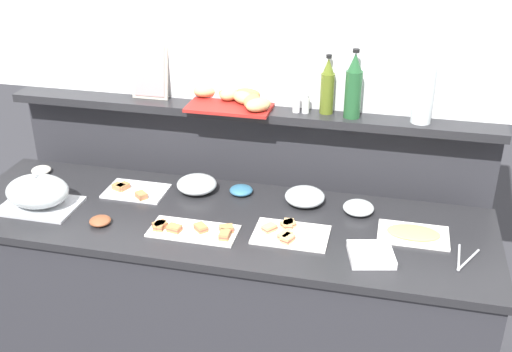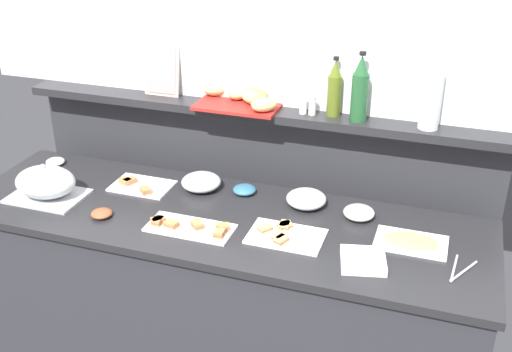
{
  "view_description": "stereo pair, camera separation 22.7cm",
  "coord_description": "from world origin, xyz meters",
  "px_view_note": "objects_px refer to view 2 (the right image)",
  "views": [
    {
      "loc": [
        0.69,
        -2.23,
        2.26
      ],
      "look_at": [
        0.14,
        0.1,
        1.08
      ],
      "focal_mm": 43.35,
      "sensor_mm": 36.0,
      "label": 1
    },
    {
      "loc": [
        0.91,
        -2.17,
        2.26
      ],
      "look_at": [
        0.14,
        0.1,
        1.08
      ],
      "focal_mm": 43.35,
      "sensor_mm": 36.0,
      "label": 2
    }
  ],
  "objects_px": {
    "sandwich_platter_front": "(189,227)",
    "bread_basket": "(245,98)",
    "condiment_bowl_red": "(102,213)",
    "olive_oil_bottle": "(334,90)",
    "glass_bowl_large": "(306,199)",
    "water_carafe": "(431,99)",
    "glass_bowl_medium": "(201,183)",
    "framed_picture": "(162,68)",
    "sandwich_platter_side": "(140,186)",
    "pepper_shaker": "(312,106)",
    "serving_cloche": "(46,183)",
    "cold_cuts_platter": "(411,242)",
    "serving_tongs": "(459,270)",
    "condiment_bowl_teal": "(55,162)",
    "salt_shaker": "(303,105)",
    "wine_bottle_green": "(360,90)",
    "sandwich_platter_rear": "(284,235)",
    "glass_bowl_small": "(359,213)",
    "condiment_bowl_cream": "(244,190)",
    "napkin_stack": "(363,260)"
  },
  "relations": [
    {
      "from": "cold_cuts_platter",
      "to": "serving_tongs",
      "type": "xyz_separation_m",
      "value": [
        0.19,
        -0.14,
        -0.0
      ]
    },
    {
      "from": "glass_bowl_small",
      "to": "bread_basket",
      "type": "bearing_deg",
      "value": 154.18
    },
    {
      "from": "glass_bowl_large",
      "to": "condiment_bowl_cream",
      "type": "xyz_separation_m",
      "value": [
        -0.3,
        0.03,
        -0.01
      ]
    },
    {
      "from": "cold_cuts_platter",
      "to": "pepper_shaker",
      "type": "height_order",
      "value": "pepper_shaker"
    },
    {
      "from": "glass_bowl_medium",
      "to": "water_carafe",
      "type": "relative_size",
      "value": 0.71
    },
    {
      "from": "olive_oil_bottle",
      "to": "serving_tongs",
      "type": "bearing_deg",
      "value": -42.62
    },
    {
      "from": "serving_tongs",
      "to": "napkin_stack",
      "type": "relative_size",
      "value": 1.1
    },
    {
      "from": "condiment_bowl_teal",
      "to": "condiment_bowl_cream",
      "type": "distance_m",
      "value": 1.03
    },
    {
      "from": "glass_bowl_medium",
      "to": "condiment_bowl_cream",
      "type": "bearing_deg",
      "value": 6.51
    },
    {
      "from": "condiment_bowl_cream",
      "to": "sandwich_platter_rear",
      "type": "bearing_deg",
      "value": -47.63
    },
    {
      "from": "olive_oil_bottle",
      "to": "wine_bottle_green",
      "type": "bearing_deg",
      "value": -13.29
    },
    {
      "from": "sandwich_platter_front",
      "to": "bread_basket",
      "type": "xyz_separation_m",
      "value": [
        0.03,
        0.63,
        0.37
      ]
    },
    {
      "from": "wine_bottle_green",
      "to": "sandwich_platter_side",
      "type": "bearing_deg",
      "value": -161.74
    },
    {
      "from": "sandwich_platter_front",
      "to": "wine_bottle_green",
      "type": "xyz_separation_m",
      "value": [
        0.58,
        0.6,
        0.48
      ]
    },
    {
      "from": "cold_cuts_platter",
      "to": "salt_shaker",
      "type": "distance_m",
      "value": 0.8
    },
    {
      "from": "wine_bottle_green",
      "to": "bread_basket",
      "type": "relative_size",
      "value": 0.7
    },
    {
      "from": "glass_bowl_medium",
      "to": "olive_oil_bottle",
      "type": "bearing_deg",
      "value": 25.6
    },
    {
      "from": "glass_bowl_medium",
      "to": "glass_bowl_small",
      "type": "bearing_deg",
      "value": -2.54
    },
    {
      "from": "wine_bottle_green",
      "to": "serving_cloche",
      "type": "bearing_deg",
      "value": -157.51
    },
    {
      "from": "sandwich_platter_rear",
      "to": "napkin_stack",
      "type": "distance_m",
      "value": 0.35
    },
    {
      "from": "sandwich_platter_front",
      "to": "salt_shaker",
      "type": "height_order",
      "value": "salt_shaker"
    },
    {
      "from": "water_carafe",
      "to": "glass_bowl_medium",
      "type": "bearing_deg",
      "value": -166.01
    },
    {
      "from": "sandwich_platter_front",
      "to": "water_carafe",
      "type": "xyz_separation_m",
      "value": [
        0.89,
        0.6,
        0.47
      ]
    },
    {
      "from": "sandwich_platter_side",
      "to": "condiment_bowl_red",
      "type": "bearing_deg",
      "value": -94.5
    },
    {
      "from": "glass_bowl_large",
      "to": "water_carafe",
      "type": "height_order",
      "value": "water_carafe"
    },
    {
      "from": "olive_oil_bottle",
      "to": "framed_picture",
      "type": "height_order",
      "value": "framed_picture"
    },
    {
      "from": "condiment_bowl_teal",
      "to": "salt_shaker",
      "type": "distance_m",
      "value": 1.32
    },
    {
      "from": "condiment_bowl_red",
      "to": "glass_bowl_large",
      "type": "bearing_deg",
      "value": 24.95
    },
    {
      "from": "glass_bowl_large",
      "to": "bread_basket",
      "type": "xyz_separation_m",
      "value": [
        -0.39,
        0.27,
        0.35
      ]
    },
    {
      "from": "sandwich_platter_side",
      "to": "pepper_shaker",
      "type": "distance_m",
      "value": 0.9
    },
    {
      "from": "condiment_bowl_red",
      "to": "olive_oil_bottle",
      "type": "relative_size",
      "value": 0.34
    },
    {
      "from": "olive_oil_bottle",
      "to": "bread_basket",
      "type": "xyz_separation_m",
      "value": [
        -0.43,
        0.0,
        -0.09
      ]
    },
    {
      "from": "napkin_stack",
      "to": "pepper_shaker",
      "type": "bearing_deg",
      "value": 120.83
    },
    {
      "from": "salt_shaker",
      "to": "glass_bowl_medium",
      "type": "bearing_deg",
      "value": -149.72
    },
    {
      "from": "sandwich_platter_side",
      "to": "framed_picture",
      "type": "bearing_deg",
      "value": 94.7
    },
    {
      "from": "cold_cuts_platter",
      "to": "olive_oil_bottle",
      "type": "bearing_deg",
      "value": 134.87
    },
    {
      "from": "wine_bottle_green",
      "to": "sandwich_platter_rear",
      "type": "bearing_deg",
      "value": -109.43
    },
    {
      "from": "serving_cloche",
      "to": "condiment_bowl_teal",
      "type": "relative_size",
      "value": 3.54
    },
    {
      "from": "glass_bowl_medium",
      "to": "pepper_shaker",
      "type": "height_order",
      "value": "pepper_shaker"
    },
    {
      "from": "sandwich_platter_side",
      "to": "olive_oil_bottle",
      "type": "xyz_separation_m",
      "value": [
        0.84,
        0.35,
        0.46
      ]
    },
    {
      "from": "serving_cloche",
      "to": "bread_basket",
      "type": "xyz_separation_m",
      "value": [
        0.77,
        0.58,
        0.31
      ]
    },
    {
      "from": "salt_shaker",
      "to": "framed_picture",
      "type": "relative_size",
      "value": 0.31
    },
    {
      "from": "condiment_bowl_teal",
      "to": "olive_oil_bottle",
      "type": "height_order",
      "value": "olive_oil_bottle"
    },
    {
      "from": "pepper_shaker",
      "to": "glass_bowl_medium",
      "type": "bearing_deg",
      "value": -152.14
    },
    {
      "from": "glass_bowl_large",
      "to": "napkin_stack",
      "type": "height_order",
      "value": "glass_bowl_large"
    },
    {
      "from": "sandwich_platter_rear",
      "to": "water_carafe",
      "type": "xyz_separation_m",
      "value": [
        0.49,
        0.53,
        0.47
      ]
    },
    {
      "from": "framed_picture",
      "to": "glass_bowl_large",
      "type": "bearing_deg",
      "value": -19.04
    },
    {
      "from": "glass_bowl_medium",
      "to": "bread_basket",
      "type": "xyz_separation_m",
      "value": [
        0.13,
        0.27,
        0.35
      ]
    },
    {
      "from": "framed_picture",
      "to": "sandwich_platter_rear",
      "type": "bearing_deg",
      "value": -35.32
    },
    {
      "from": "sandwich_platter_front",
      "to": "bread_basket",
      "type": "distance_m",
      "value": 0.73
    }
  ]
}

